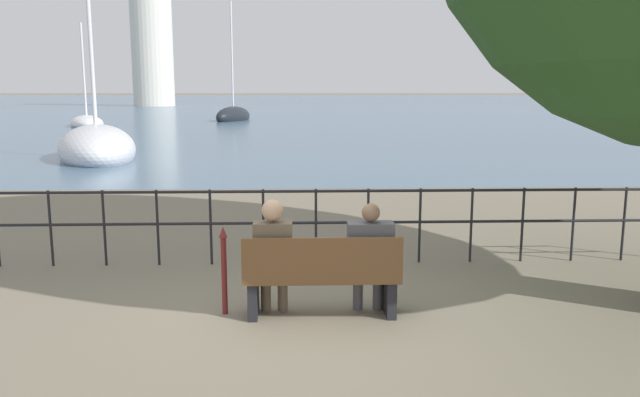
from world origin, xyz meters
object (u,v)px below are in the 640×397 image
(seated_person_right, at_px, (370,254))
(park_bench, at_px, (322,278))
(closed_umbrella, at_px, (224,266))
(sailboat_2, at_px, (97,149))
(sailboat_1, at_px, (87,123))
(seated_person_left, at_px, (273,252))
(harbor_lighthouse, at_px, (152,46))
(sailboat_0, at_px, (233,116))

(seated_person_right, bearing_deg, park_bench, -171.84)
(closed_umbrella, height_order, sailboat_2, sailboat_2)
(park_bench, bearing_deg, sailboat_1, 111.64)
(seated_person_right, relative_size, closed_umbrella, 1.27)
(seated_person_left, distance_m, harbor_lighthouse, 93.95)
(seated_person_right, height_order, closed_umbrella, seated_person_right)
(sailboat_2, bearing_deg, closed_umbrella, -86.58)
(seated_person_left, height_order, sailboat_0, sailboat_0)
(sailboat_0, xyz_separation_m, harbor_lighthouse, (-16.76, 47.60, 8.62))
(sailboat_2, height_order, harbor_lighthouse, harbor_lighthouse)
(seated_person_right, height_order, harbor_lighthouse, harbor_lighthouse)
(seated_person_right, bearing_deg, sailboat_2, 116.40)
(closed_umbrella, bearing_deg, seated_person_left, -6.77)
(seated_person_left, relative_size, harbor_lighthouse, 0.07)
(harbor_lighthouse, bearing_deg, closed_umbrella, -77.01)
(seated_person_right, xyz_separation_m, sailboat_1, (-14.66, 35.58, -0.42))
(sailboat_1, xyz_separation_m, harbor_lighthouse, (-7.89, 55.49, 8.74))
(sailboat_1, xyz_separation_m, sailboat_2, (6.89, -19.93, 0.11))
(sailboat_1, distance_m, harbor_lighthouse, 56.73)
(closed_umbrella, distance_m, sailboat_1, 37.86)
(seated_person_right, relative_size, sailboat_1, 0.17)
(park_bench, distance_m, sailboat_0, 43.86)
(sailboat_2, bearing_deg, seated_person_right, -81.90)
(park_bench, relative_size, sailboat_0, 0.17)
(seated_person_left, xyz_separation_m, sailboat_1, (-13.63, 35.58, -0.45))
(closed_umbrella, bearing_deg, seated_person_right, -2.32)
(seated_person_right, distance_m, closed_umbrella, 1.57)
(sailboat_2, bearing_deg, sailboat_0, 67.63)
(sailboat_0, bearing_deg, sailboat_1, -118.12)
(seated_person_right, height_order, sailboat_0, sailboat_0)
(seated_person_left, distance_m, sailboat_2, 17.04)
(seated_person_right, bearing_deg, closed_umbrella, 177.68)
(seated_person_right, distance_m, sailboat_2, 17.47)
(park_bench, bearing_deg, seated_person_right, 8.16)
(sailboat_1, bearing_deg, seated_person_right, -90.60)
(park_bench, xyz_separation_m, harbor_lighthouse, (-22.04, 91.15, 8.57))
(park_bench, xyz_separation_m, sailboat_2, (-7.25, 15.72, -0.06))
(sailboat_2, xyz_separation_m, harbor_lighthouse, (-14.78, 75.42, 8.63))
(harbor_lighthouse, bearing_deg, park_bench, -76.41)
(closed_umbrella, bearing_deg, sailboat_0, 95.56)
(sailboat_0, relative_size, sailboat_1, 1.37)
(sailboat_1, bearing_deg, seated_person_left, -92.03)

